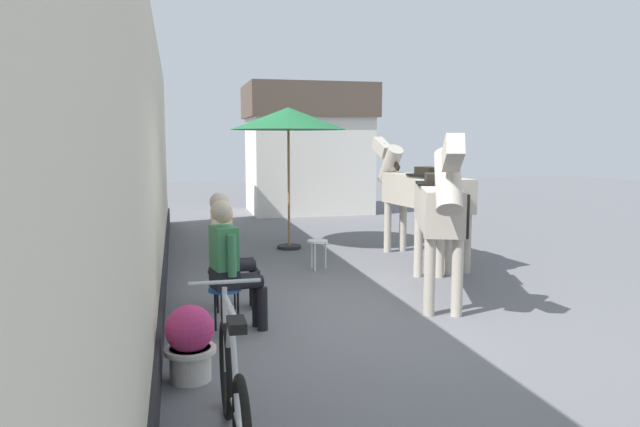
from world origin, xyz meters
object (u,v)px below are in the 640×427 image
flower_planter_near (190,341)px  saddled_horse_near (438,207)px  cafe_parasol (288,120)px  seated_visitor_near (230,259)px  seated_visitor_far (227,245)px  saddled_horse_far (421,191)px  leaning_bicycle (233,393)px  spare_stool_white (317,244)px

flower_planter_near → saddled_horse_near: bearing=32.5°
cafe_parasol → seated_visitor_near: bearing=-107.9°
seated_visitor_far → saddled_horse_near: saddled_horse_near is taller
seated_visitor_far → saddled_horse_near: size_ratio=0.48×
seated_visitor_near → saddled_horse_far: (3.40, 3.02, 0.38)m
saddled_horse_near → flower_planter_near: (-3.12, -1.99, -0.82)m
flower_planter_near → leaning_bicycle: leaning_bicycle is taller
flower_planter_near → seated_visitor_near: bearing=69.2°
seated_visitor_near → saddled_horse_near: saddled_horse_near is taller
saddled_horse_far → leaning_bicycle: saddled_horse_far is taller
seated_visitor_far → seated_visitor_near: bearing=-93.0°
seated_visitor_near → cafe_parasol: 5.08m
saddled_horse_near → leaning_bicycle: 4.40m
flower_planter_near → spare_stool_white: 4.39m
seated_visitor_near → saddled_horse_near: bearing=17.0°
leaning_bicycle → cafe_parasol: cafe_parasol is taller
spare_stool_white → seated_visitor_near: bearing=-120.1°
leaning_bicycle → cafe_parasol: size_ratio=0.68×
flower_planter_near → leaning_bicycle: size_ratio=0.36×
seated_visitor_near → saddled_horse_near: (2.68, 0.82, 0.38)m
flower_planter_near → spare_stool_white: size_ratio=1.39×
flower_planter_near → leaning_bicycle: 1.27m
seated_visitor_far → flower_planter_near: 2.13m
seated_visitor_far → cafe_parasol: cafe_parasol is taller
seated_visitor_near → cafe_parasol: (1.49, 4.59, 1.59)m
flower_planter_near → cafe_parasol: size_ratio=0.25×
seated_visitor_near → seated_visitor_far: same height
seated_visitor_far → saddled_horse_far: 4.01m
cafe_parasol → flower_planter_near: bearing=-108.5°
cafe_parasol → spare_stool_white: bearing=-87.2°
seated_visitor_near → saddled_horse_far: 4.56m
saddled_horse_near → flower_planter_near: 3.79m
saddled_horse_near → seated_visitor_far: bearing=179.1°
saddled_horse_far → leaning_bicycle: (-3.61, -5.43, -0.76)m
leaning_bicycle → saddled_horse_near: bearing=48.2°
seated_visitor_far → leaning_bicycle: seated_visitor_far is taller
cafe_parasol → seated_visitor_far: bearing=-111.1°
spare_stool_white → seated_visitor_far: bearing=-129.4°
seated_visitor_far → spare_stool_white: (1.53, 1.86, -0.38)m
spare_stool_white → saddled_horse_far: bearing=9.2°
seated_visitor_far → saddled_horse_far: saddled_horse_far is taller
seated_visitor_near → cafe_parasol: size_ratio=0.54×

